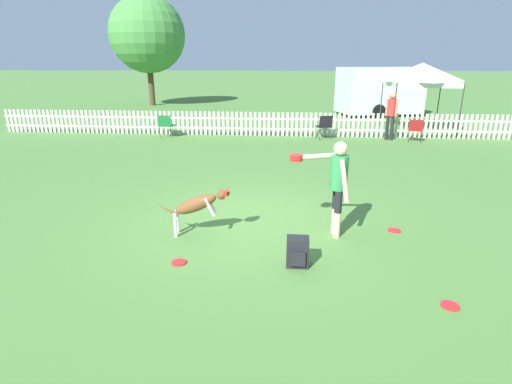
% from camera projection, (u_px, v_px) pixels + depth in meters
% --- Properties ---
extents(ground_plane, '(240.00, 240.00, 0.00)m').
position_uv_depth(ground_plane, '(251.00, 220.00, 7.23)').
color(ground_plane, '#4C7A38').
extents(handler_person, '(0.96, 0.57, 1.57)m').
position_uv_depth(handler_person, '(336.00, 178.00, 6.34)').
color(handler_person, beige).
rests_on(handler_person, ground_plane).
extents(leaping_dog, '(1.21, 0.32, 0.84)m').
position_uv_depth(leaping_dog, '(198.00, 204.00, 6.47)').
color(leaping_dog, brown).
rests_on(leaping_dog, ground_plane).
extents(frisbee_near_handler, '(0.21, 0.21, 0.02)m').
position_uv_depth(frisbee_near_handler, '(450.00, 306.00, 4.69)').
color(frisbee_near_handler, red).
rests_on(frisbee_near_handler, ground_plane).
extents(frisbee_near_dog, '(0.21, 0.21, 0.02)m').
position_uv_depth(frisbee_near_dog, '(394.00, 230.00, 6.78)').
color(frisbee_near_dog, red).
rests_on(frisbee_near_dog, ground_plane).
extents(frisbee_midfield, '(0.21, 0.21, 0.02)m').
position_uv_depth(frisbee_midfield, '(179.00, 262.00, 5.70)').
color(frisbee_midfield, red).
rests_on(frisbee_midfield, ground_plane).
extents(backpack_on_grass, '(0.31, 0.28, 0.42)m').
position_uv_depth(backpack_on_grass, '(298.00, 252.00, 5.58)').
color(backpack_on_grass, black).
rests_on(backpack_on_grass, ground_plane).
extents(picket_fence, '(21.78, 0.04, 0.91)m').
position_uv_depth(picket_fence, '(273.00, 124.00, 15.28)').
color(picket_fence, beige).
rests_on(picket_fence, ground_plane).
extents(folding_chair_blue_left, '(0.59, 0.60, 0.80)m').
position_uv_depth(folding_chair_blue_left, '(416.00, 128.00, 14.13)').
color(folding_chair_blue_left, '#333338').
rests_on(folding_chair_blue_left, ground_plane).
extents(folding_chair_center, '(0.56, 0.57, 0.84)m').
position_uv_depth(folding_chair_center, '(166.00, 124.00, 15.01)').
color(folding_chair_center, '#333338').
rests_on(folding_chair_center, ground_plane).
extents(folding_chair_green_right, '(0.63, 0.64, 0.87)m').
position_uv_depth(folding_chair_green_right, '(324.00, 125.00, 14.65)').
color(folding_chair_green_right, '#333338').
rests_on(folding_chair_green_right, ground_plane).
extents(canopy_tent_main, '(2.52, 2.52, 2.69)m').
position_uv_depth(canopy_tent_main, '(422.00, 75.00, 16.11)').
color(canopy_tent_main, '#333338').
rests_on(canopy_tent_main, ground_plane).
extents(spectator_standing, '(0.38, 0.27, 1.71)m').
position_uv_depth(spectator_standing, '(391.00, 111.00, 14.32)').
color(spectator_standing, black).
rests_on(spectator_standing, ground_plane).
extents(equipment_trailer, '(5.02, 3.30, 2.45)m').
position_uv_depth(equipment_trailer, '(379.00, 90.00, 21.00)').
color(equipment_trailer, silver).
rests_on(equipment_trailer, ground_plane).
extents(tree_left_grove, '(4.66, 4.66, 6.66)m').
position_uv_depth(tree_left_grove, '(147.00, 35.00, 24.75)').
color(tree_left_grove, '#4C3823').
rests_on(tree_left_grove, ground_plane).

